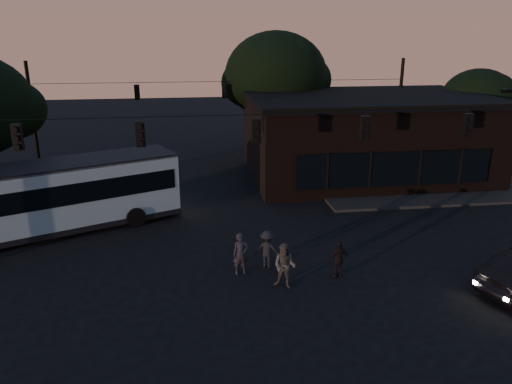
{
  "coord_description": "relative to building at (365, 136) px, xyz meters",
  "views": [
    {
      "loc": [
        -2.71,
        -15.39,
        9.31
      ],
      "look_at": [
        0.0,
        4.0,
        3.0
      ],
      "focal_mm": 35.0,
      "sensor_mm": 36.0,
      "label": 1
    }
  ],
  "objects": [
    {
      "name": "ground",
      "position": [
        -9.0,
        -15.97,
        -2.71
      ],
      "size": [
        120.0,
        120.0,
        0.0
      ],
      "primitive_type": "plane",
      "color": "black",
      "rests_on": "ground"
    },
    {
      "name": "sidewalk_far_right",
      "position": [
        3.0,
        -1.97,
        -2.63
      ],
      "size": [
        14.0,
        10.0,
        0.15
      ],
      "primitive_type": "cube",
      "color": "black",
      "rests_on": "ground"
    },
    {
      "name": "building",
      "position": [
        0.0,
        0.0,
        0.0
      ],
      "size": [
        15.4,
        10.41,
        5.4
      ],
      "color": "black",
      "rests_on": "ground"
    },
    {
      "name": "tree_behind",
      "position": [
        -5.0,
        6.03,
        3.48
      ],
      "size": [
        7.6,
        7.6,
        9.43
      ],
      "color": "black",
      "rests_on": "ground"
    },
    {
      "name": "tree_right",
      "position": [
        9.0,
        2.03,
        1.93
      ],
      "size": [
        5.2,
        5.2,
        6.86
      ],
      "color": "black",
      "rests_on": "ground"
    },
    {
      "name": "signal_rig_near",
      "position": [
        -9.0,
        -11.97,
        1.74
      ],
      "size": [
        26.24,
        0.3,
        7.5
      ],
      "color": "black",
      "rests_on": "ground"
    },
    {
      "name": "signal_rig_far",
      "position": [
        -9.0,
        4.03,
        1.5
      ],
      "size": [
        26.24,
        0.3,
        7.5
      ],
      "color": "black",
      "rests_on": "ground"
    },
    {
      "name": "bus",
      "position": [
        -18.29,
        -7.72,
        -0.79
      ],
      "size": [
        12.24,
        7.48,
        3.42
      ],
      "rotation": [
        0.0,
        0.0,
        0.42
      ],
      "color": "#87A2AC",
      "rests_on": "ground"
    },
    {
      "name": "pedestrian_a",
      "position": [
        -9.8,
        -13.29,
        -1.85
      ],
      "size": [
        0.66,
        0.47,
        1.72
      ],
      "primitive_type": "imported",
      "rotation": [
        0.0,
        0.0,
        0.1
      ],
      "color": "black",
      "rests_on": "ground"
    },
    {
      "name": "pedestrian_b",
      "position": [
        -8.29,
        -14.66,
        -1.82
      ],
      "size": [
        1.08,
        1.01,
        1.78
      ],
      "primitive_type": "imported",
      "rotation": [
        0.0,
        0.0,
        -0.49
      ],
      "color": "#474541",
      "rests_on": "ground"
    },
    {
      "name": "pedestrian_c",
      "position": [
        -6.02,
        -14.14,
        -1.93
      ],
      "size": [
        0.98,
        0.58,
        1.56
      ],
      "primitive_type": "imported",
      "rotation": [
        0.0,
        0.0,
        3.38
      ],
      "color": "black",
      "rests_on": "ground"
    },
    {
      "name": "pedestrian_d",
      "position": [
        -8.67,
        -12.87,
        -1.91
      ],
      "size": [
        1.16,
        0.88,
        1.6
      ],
      "primitive_type": "imported",
      "rotation": [
        0.0,
        0.0,
        2.83
      ],
      "color": "black",
      "rests_on": "ground"
    }
  ]
}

